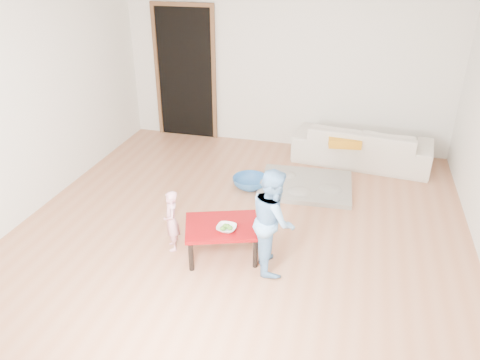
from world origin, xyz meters
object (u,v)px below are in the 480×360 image
at_px(red_table, 222,240).
at_px(child_blue, 273,220).
at_px(child_pink, 172,221).
at_px(bowl, 226,228).
at_px(sofa, 362,145).
at_px(basin, 250,182).

xyz_separation_m(red_table, child_blue, (0.53, -0.04, 0.35)).
bearing_deg(child_pink, red_table, 62.52).
height_order(bowl, child_pink, child_pink).
relative_size(red_table, child_pink, 1.09).
distance_m(sofa, child_pink, 3.29).
distance_m(red_table, child_blue, 0.63).
bearing_deg(bowl, red_table, 130.81).
xyz_separation_m(bowl, child_pink, (-0.61, 0.07, -0.06)).
xyz_separation_m(child_pink, child_blue, (1.07, -0.03, 0.20)).
distance_m(child_pink, basin, 1.64).
bearing_deg(child_pink, sofa, 117.30).
relative_size(sofa, red_table, 2.63).
relative_size(child_pink, child_blue, 0.63).
height_order(bowl, child_blue, child_blue).
relative_size(bowl, basin, 0.42).
bearing_deg(red_table, bowl, -49.19).
height_order(red_table, child_pink, child_pink).
xyz_separation_m(child_blue, basin, (-0.61, 1.58, -0.46)).
xyz_separation_m(child_pink, basin, (0.46, 1.55, -0.26)).
distance_m(bowl, child_blue, 0.48).
relative_size(bowl, child_blue, 0.18).
distance_m(child_pink, child_blue, 1.08).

